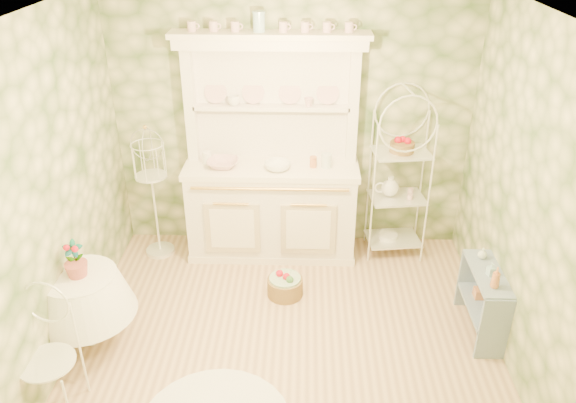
{
  "coord_description": "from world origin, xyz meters",
  "views": [
    {
      "loc": [
        0.13,
        -3.59,
        3.34
      ],
      "look_at": [
        0.0,
        0.5,
        1.15
      ],
      "focal_mm": 35.0,
      "sensor_mm": 36.0,
      "label": 1
    }
  ],
  "objects_px": {
    "floor_basket": "(285,286)",
    "side_shelf": "(483,301)",
    "cafe_chair": "(49,370)",
    "birdcage_stand": "(153,191)",
    "kitchen_dresser": "(271,153)",
    "bakers_rack": "(399,177)",
    "round_table": "(86,311)"
  },
  "relations": [
    {
      "from": "floor_basket",
      "to": "side_shelf",
      "type": "bearing_deg",
      "value": -14.66
    },
    {
      "from": "cafe_chair",
      "to": "birdcage_stand",
      "type": "bearing_deg",
      "value": 89.12
    },
    {
      "from": "kitchen_dresser",
      "to": "birdcage_stand",
      "type": "bearing_deg",
      "value": -176.87
    },
    {
      "from": "side_shelf",
      "to": "bakers_rack",
      "type": "bearing_deg",
      "value": 111.63
    },
    {
      "from": "bakers_rack",
      "to": "floor_basket",
      "type": "distance_m",
      "value": 1.59
    },
    {
      "from": "side_shelf",
      "to": "cafe_chair",
      "type": "height_order",
      "value": "cafe_chair"
    },
    {
      "from": "kitchen_dresser",
      "to": "bakers_rack",
      "type": "relative_size",
      "value": 1.31
    },
    {
      "from": "bakers_rack",
      "to": "birdcage_stand",
      "type": "xyz_separation_m",
      "value": [
        -2.5,
        -0.11,
        -0.14
      ]
    },
    {
      "from": "bakers_rack",
      "to": "cafe_chair",
      "type": "height_order",
      "value": "bakers_rack"
    },
    {
      "from": "bakers_rack",
      "to": "round_table",
      "type": "xyz_separation_m",
      "value": [
        -2.75,
        -1.55,
        -0.52
      ]
    },
    {
      "from": "floor_basket",
      "to": "round_table",
      "type": "bearing_deg",
      "value": -155.64
    },
    {
      "from": "bakers_rack",
      "to": "cafe_chair",
      "type": "xyz_separation_m",
      "value": [
        -2.77,
        -2.23,
        -0.5
      ]
    },
    {
      "from": "round_table",
      "to": "floor_basket",
      "type": "bearing_deg",
      "value": 24.36
    },
    {
      "from": "cafe_chair",
      "to": "birdcage_stand",
      "type": "xyz_separation_m",
      "value": [
        0.27,
        2.13,
        0.36
      ]
    },
    {
      "from": "bakers_rack",
      "to": "round_table",
      "type": "relative_size",
      "value": 2.49
    },
    {
      "from": "cafe_chair",
      "to": "birdcage_stand",
      "type": "relative_size",
      "value": 0.52
    },
    {
      "from": "round_table",
      "to": "cafe_chair",
      "type": "distance_m",
      "value": 0.69
    },
    {
      "from": "floor_basket",
      "to": "kitchen_dresser",
      "type": "bearing_deg",
      "value": 102.01
    },
    {
      "from": "kitchen_dresser",
      "to": "side_shelf",
      "type": "xyz_separation_m",
      "value": [
        1.88,
        -1.22,
        -0.83
      ]
    },
    {
      "from": "kitchen_dresser",
      "to": "cafe_chair",
      "type": "distance_m",
      "value": 2.75
    },
    {
      "from": "round_table",
      "to": "birdcage_stand",
      "type": "relative_size",
      "value": 0.48
    },
    {
      "from": "bakers_rack",
      "to": "birdcage_stand",
      "type": "distance_m",
      "value": 2.51
    },
    {
      "from": "side_shelf",
      "to": "round_table",
      "type": "bearing_deg",
      "value": -178.49
    },
    {
      "from": "kitchen_dresser",
      "to": "round_table",
      "type": "height_order",
      "value": "kitchen_dresser"
    },
    {
      "from": "side_shelf",
      "to": "floor_basket",
      "type": "height_order",
      "value": "side_shelf"
    },
    {
      "from": "side_shelf",
      "to": "round_table",
      "type": "xyz_separation_m",
      "value": [
        -3.34,
        -0.29,
        0.03
      ]
    },
    {
      "from": "bakers_rack",
      "to": "floor_basket",
      "type": "bearing_deg",
      "value": -151.86
    },
    {
      "from": "bakers_rack",
      "to": "side_shelf",
      "type": "distance_m",
      "value": 1.5
    },
    {
      "from": "side_shelf",
      "to": "floor_basket",
      "type": "relative_size",
      "value": 2.37
    },
    {
      "from": "side_shelf",
      "to": "round_table",
      "type": "distance_m",
      "value": 3.35
    },
    {
      "from": "cafe_chair",
      "to": "birdcage_stand",
      "type": "distance_m",
      "value": 2.17
    },
    {
      "from": "side_shelf",
      "to": "birdcage_stand",
      "type": "xyz_separation_m",
      "value": [
        -3.09,
        1.15,
        0.42
      ]
    }
  ]
}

